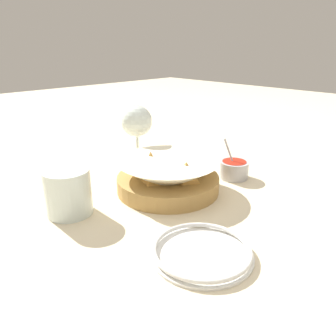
{
  "coord_description": "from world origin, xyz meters",
  "views": [
    {
      "loc": [
        -0.48,
        0.46,
        0.33
      ],
      "look_at": [
        0.03,
        -0.04,
        0.06
      ],
      "focal_mm": 35.0,
      "sensor_mm": 36.0,
      "label": 1
    }
  ],
  "objects_px": {
    "food_basket": "(168,177)",
    "wine_glass": "(137,123)",
    "beer_mug": "(68,193)",
    "sauce_cup": "(234,169)",
    "side_plate": "(202,251)"
  },
  "relations": [
    {
      "from": "food_basket",
      "to": "wine_glass",
      "type": "relative_size",
      "value": 1.4
    },
    {
      "from": "beer_mug",
      "to": "side_plate",
      "type": "distance_m",
      "value": 0.3
    },
    {
      "from": "wine_glass",
      "to": "side_plate",
      "type": "xyz_separation_m",
      "value": [
        -0.41,
        0.2,
        -0.12
      ]
    },
    {
      "from": "food_basket",
      "to": "sauce_cup",
      "type": "bearing_deg",
      "value": -109.26
    },
    {
      "from": "sauce_cup",
      "to": "wine_glass",
      "type": "height_order",
      "value": "wine_glass"
    },
    {
      "from": "food_basket",
      "to": "sauce_cup",
      "type": "xyz_separation_m",
      "value": [
        -0.06,
        -0.18,
        -0.01
      ]
    },
    {
      "from": "side_plate",
      "to": "sauce_cup",
      "type": "bearing_deg",
      "value": -63.3
    },
    {
      "from": "food_basket",
      "to": "sauce_cup",
      "type": "height_order",
      "value": "sauce_cup"
    },
    {
      "from": "sauce_cup",
      "to": "beer_mug",
      "type": "distance_m",
      "value": 0.42
    },
    {
      "from": "food_basket",
      "to": "beer_mug",
      "type": "xyz_separation_m",
      "value": [
        0.06,
        0.22,
        0.01
      ]
    },
    {
      "from": "wine_glass",
      "to": "beer_mug",
      "type": "height_order",
      "value": "wine_glass"
    },
    {
      "from": "beer_mug",
      "to": "sauce_cup",
      "type": "bearing_deg",
      "value": -107.55
    },
    {
      "from": "sauce_cup",
      "to": "beer_mug",
      "type": "relative_size",
      "value": 0.75
    },
    {
      "from": "sauce_cup",
      "to": "wine_glass",
      "type": "distance_m",
      "value": 0.29
    },
    {
      "from": "food_basket",
      "to": "beer_mug",
      "type": "distance_m",
      "value": 0.23
    }
  ]
}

